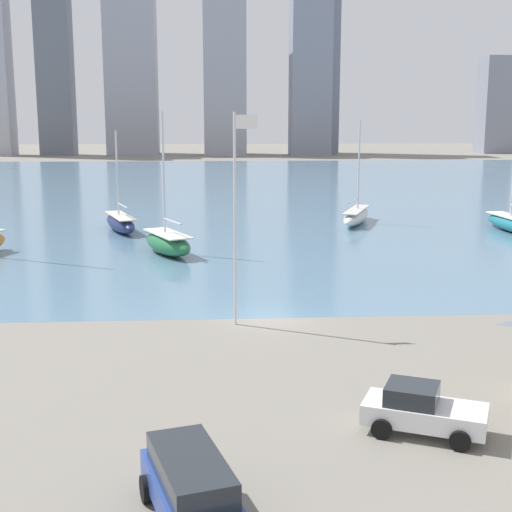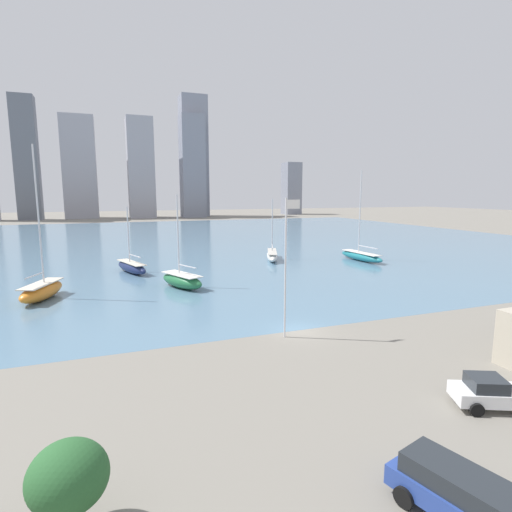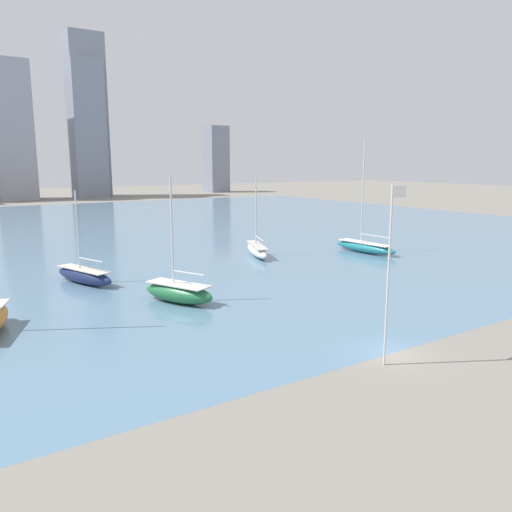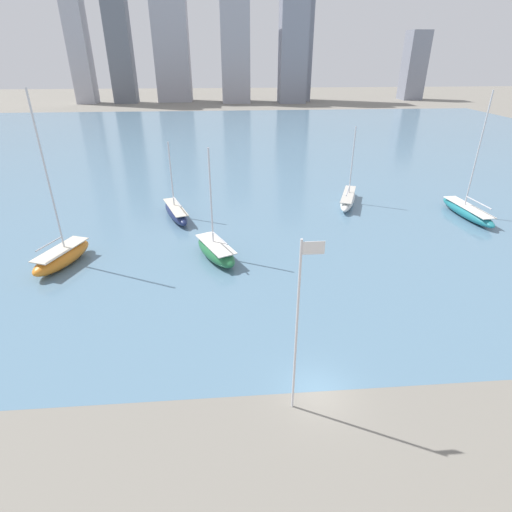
% 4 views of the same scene
% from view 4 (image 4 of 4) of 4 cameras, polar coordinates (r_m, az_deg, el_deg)
% --- Properties ---
extents(ground_plane, '(500.00, 500.00, 0.00)m').
position_cam_4_polar(ground_plane, '(27.01, 8.82, -18.60)').
color(ground_plane, gray).
extents(harbor_water, '(180.00, 140.00, 0.00)m').
position_cam_4_polar(harbor_water, '(90.48, -1.08, 14.75)').
color(harbor_water, slate).
rests_on(harbor_water, ground_plane).
extents(flag_pole, '(1.24, 0.14, 11.18)m').
position_cam_4_polar(flag_pole, '(21.93, 6.01, -9.79)').
color(flag_pole, silver).
rests_on(flag_pole, ground_plane).
extents(distant_city_skyline, '(152.05, 20.49, 66.85)m').
position_cam_4_polar(distant_city_skyline, '(189.61, -4.00, 28.82)').
color(distant_city_skyline, '#A8A8B2').
rests_on(distant_city_skyline, ground_plane).
extents(sailboat_teal, '(2.91, 10.59, 15.38)m').
position_cam_4_polar(sailboat_teal, '(59.01, 27.96, 5.71)').
color(sailboat_teal, '#1E757F').
rests_on(sailboat_teal, harbor_water).
extents(sailboat_orange, '(4.92, 7.93, 16.63)m').
position_cam_4_polar(sailboat_orange, '(44.41, -25.98, 0.02)').
color(sailboat_orange, orange).
rests_on(sailboat_orange, harbor_water).
extents(sailboat_navy, '(4.77, 9.16, 9.62)m').
position_cam_4_polar(sailboat_navy, '(52.89, -11.38, 6.21)').
color(sailboat_navy, '#19234C').
rests_on(sailboat_navy, harbor_water).
extents(sailboat_green, '(5.33, 7.83, 11.37)m').
position_cam_4_polar(sailboat_green, '(41.47, -5.77, 0.80)').
color(sailboat_green, '#236B3D').
rests_on(sailboat_green, harbor_water).
extents(sailboat_white, '(5.32, 9.91, 10.56)m').
position_cam_4_polar(sailboat_white, '(58.37, 12.99, 8.01)').
color(sailboat_white, white).
rests_on(sailboat_white, harbor_water).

